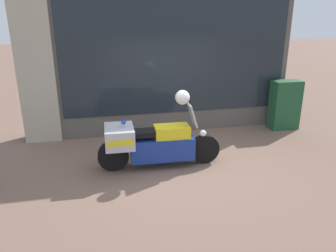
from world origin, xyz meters
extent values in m
plane|color=#7A5B4C|center=(0.00, 0.00, 0.00)|extent=(60.00, 60.00, 0.00)
cube|color=#56514C|center=(0.00, 2.00, 2.04)|extent=(6.70, 0.40, 4.08)
cube|color=#B2A893|center=(-2.93, 2.03, 2.04)|extent=(0.83, 0.55, 4.08)
cube|color=#1E262D|center=(0.38, 1.79, 2.09)|extent=(5.64, 0.02, 3.08)
cube|color=slate|center=(0.34, 2.01, 0.28)|extent=(5.42, 0.30, 0.55)
cube|color=silver|center=(0.34, 2.15, 1.22)|extent=(5.42, 0.02, 1.39)
cube|color=beige|center=(0.34, 2.01, 1.91)|extent=(5.42, 0.30, 0.02)
cube|color=maroon|center=(-1.37, 2.01, 1.95)|extent=(0.18, 0.04, 0.06)
cube|color=#B7B2A8|center=(0.34, 2.01, 1.95)|extent=(0.18, 0.04, 0.06)
cube|color=#C68E19|center=(2.05, 2.01, 1.95)|extent=(0.18, 0.04, 0.06)
cube|color=#2866B7|center=(-1.36, 1.94, 0.69)|extent=(0.19, 0.02, 0.27)
cube|color=orange|center=(0.34, 1.94, 0.69)|extent=(0.19, 0.04, 0.27)
cube|color=yellow|center=(2.04, 1.94, 0.69)|extent=(0.19, 0.03, 0.27)
cylinder|color=black|center=(0.46, -0.15, 0.30)|extent=(0.61, 0.16, 0.61)
cylinder|color=black|center=(-1.39, -0.10, 0.30)|extent=(0.61, 0.16, 0.61)
cube|color=navy|center=(-0.42, -0.13, 0.39)|extent=(1.27, 0.48, 0.45)
cube|color=yellow|center=(-0.23, -0.13, 0.72)|extent=(0.70, 0.42, 0.26)
cube|color=black|center=(-0.70, -0.12, 0.74)|extent=(0.74, 0.36, 0.10)
cube|color=#B7B7BC|center=(-1.25, -0.10, 0.70)|extent=(0.57, 0.73, 0.38)
cube|color=yellow|center=(-1.25, -0.10, 0.70)|extent=(0.51, 0.74, 0.11)
cube|color=#B2BCC6|center=(0.18, -0.14, 1.04)|extent=(0.18, 0.32, 0.46)
sphere|color=white|center=(0.41, -0.15, 0.65)|extent=(0.14, 0.14, 0.14)
sphere|color=blue|center=(-1.16, -0.10, 0.98)|extent=(0.09, 0.09, 0.09)
cube|color=#1E4C2D|center=(3.20, 1.45, 0.65)|extent=(0.75, 0.41, 1.29)
sphere|color=white|center=(-0.02, -0.14, 1.41)|extent=(0.28, 0.28, 0.28)
camera|label=1|loc=(-1.61, -6.03, 2.94)|focal=35.00mm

